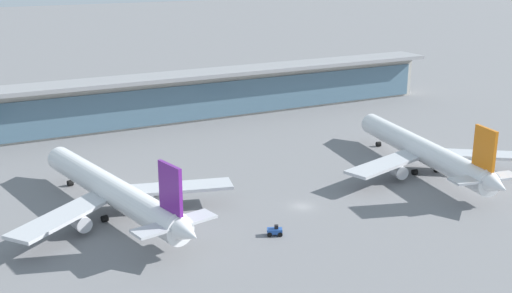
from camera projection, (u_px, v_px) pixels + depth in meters
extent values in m
plane|color=slate|center=(302.00, 206.00, 132.38)|extent=(1200.00, 1200.00, 0.00)
cylinder|color=white|center=(111.00, 189.00, 127.21)|extent=(15.25, 52.27, 5.50)
cone|color=white|center=(56.00, 156.00, 148.37)|extent=(6.23, 5.88, 5.39)
cone|color=white|center=(187.00, 232.00, 106.10)|extent=(6.00, 6.88, 4.95)
cube|color=black|center=(61.00, 155.00, 145.73)|extent=(4.48, 3.01, 0.66)
cube|color=#B7BABF|center=(64.00, 216.00, 116.81)|extent=(22.61, 19.09, 0.66)
cube|color=#B7BABF|center=(174.00, 188.00, 131.00)|extent=(24.48, 12.05, 0.66)
cylinder|color=silver|center=(80.00, 222.00, 118.64)|extent=(3.73, 4.49, 3.04)
cylinder|color=silver|center=(164.00, 200.00, 129.43)|extent=(3.73, 4.49, 3.04)
cube|color=#661E84|center=(170.00, 188.00, 107.82)|extent=(1.91, 6.65, 8.54)
cube|color=#B7BABF|center=(175.00, 224.00, 108.88)|extent=(15.69, 6.96, 0.47)
cylinder|color=black|center=(105.00, 219.00, 124.57)|extent=(1.37, 1.52, 1.33)
cylinder|color=black|center=(132.00, 211.00, 128.21)|extent=(1.37, 1.52, 1.33)
cylinder|color=black|center=(70.00, 183.00, 144.12)|extent=(1.37, 1.52, 1.33)
cylinder|color=white|center=(421.00, 149.00, 153.55)|extent=(14.60, 52.32, 5.50)
cone|color=white|center=(367.00, 121.00, 179.37)|extent=(6.18, 5.82, 5.39)
cone|color=white|center=(496.00, 185.00, 127.83)|extent=(5.94, 6.83, 4.95)
cube|color=black|center=(372.00, 121.00, 176.22)|extent=(4.46, 2.97, 0.66)
cube|color=#B7BABF|center=(386.00, 164.00, 146.01)|extent=(24.47, 12.32, 0.66)
cube|color=#B7BABF|center=(475.00, 154.00, 152.90)|extent=(22.73, 18.89, 0.66)
cylinder|color=silver|center=(398.00, 171.00, 146.88)|extent=(3.69, 4.46, 3.04)
cylinder|color=silver|center=(465.00, 164.00, 152.11)|extent=(3.69, 4.46, 3.04)
cube|color=orange|center=(485.00, 148.00, 130.33)|extent=(1.82, 6.65, 8.54)
cube|color=#B7BABF|center=(485.00, 178.00, 131.24)|extent=(15.67, 6.78, 0.47)
cylinder|color=black|center=(415.00, 172.00, 151.38)|extent=(1.35, 1.51, 1.33)
cylinder|color=black|center=(437.00, 170.00, 153.14)|extent=(1.35, 1.51, 1.33)
cylinder|color=black|center=(378.00, 144.00, 173.91)|extent=(1.35, 1.51, 1.33)
cube|color=#234C9E|center=(275.00, 231.00, 118.46)|extent=(3.17, 2.58, 0.90)
cube|color=black|center=(276.00, 227.00, 118.24)|extent=(0.94, 0.94, 0.70)
cylinder|color=black|center=(270.00, 235.00, 117.88)|extent=(0.93, 0.65, 0.90)
cylinder|color=black|center=(269.00, 232.00, 119.25)|extent=(0.93, 0.65, 0.90)
cylinder|color=black|center=(280.00, 235.00, 117.93)|extent=(0.93, 0.65, 0.90)
cylinder|color=black|center=(280.00, 231.00, 119.30)|extent=(0.93, 0.65, 0.90)
cube|color=#B2ADA3|center=(167.00, 100.00, 197.87)|extent=(188.17, 8.00, 14.00)
cube|color=slate|center=(172.00, 105.00, 194.42)|extent=(184.41, 0.50, 11.20)
cube|color=gray|center=(169.00, 77.00, 193.99)|extent=(191.94, 12.80, 1.20)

